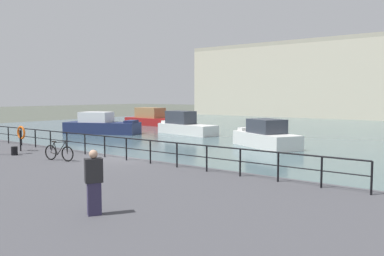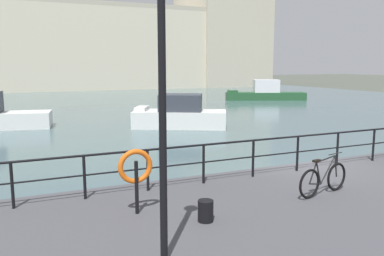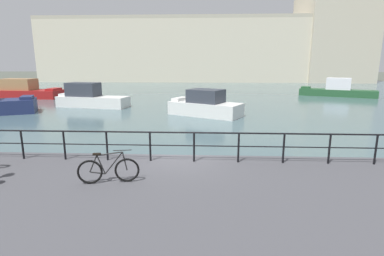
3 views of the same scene
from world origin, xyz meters
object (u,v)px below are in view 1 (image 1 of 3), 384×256
at_px(moored_red_daysailer, 153,119).
at_px(mooring_bollard, 14,151).
at_px(parked_bicycle, 59,153).
at_px(moored_harbor_tender, 101,125).
at_px(life_ring_stand, 21,133).
at_px(moored_blue_motorboat, 266,136).
at_px(moored_white_yacht, 185,125).
at_px(standing_person, 94,182).

distance_m(moored_red_daysailer, mooring_bollard, 31.48).
bearing_deg(moored_red_daysailer, parked_bicycle, -50.52).
bearing_deg(moored_harbor_tender, moored_red_daysailer, 83.76).
distance_m(mooring_bollard, life_ring_stand, 1.72).
distance_m(moored_harbor_tender, parked_bicycle, 21.80).
relative_size(moored_harbor_tender, mooring_bollard, 17.90).
relative_size(moored_red_daysailer, parked_bicycle, 5.03).
height_order(moored_blue_motorboat, mooring_bollard, moored_blue_motorboat).
xyz_separation_m(moored_blue_motorboat, mooring_bollard, (-6.07, -16.21, 0.18)).
height_order(moored_harbor_tender, parked_bicycle, moored_harbor_tender).
relative_size(moored_red_daysailer, mooring_bollard, 19.96).
bearing_deg(moored_harbor_tender, mooring_bollard, -76.09).
bearing_deg(moored_harbor_tender, moored_blue_motorboat, -22.10).
distance_m(moored_white_yacht, mooring_bollard, 21.03).
height_order(moored_blue_motorboat, moored_harbor_tender, moored_harbor_tender).
relative_size(moored_blue_motorboat, moored_harbor_tender, 0.79).
height_order(mooring_bollard, standing_person, standing_person).
height_order(moored_red_daysailer, life_ring_stand, moored_red_daysailer).
bearing_deg(moored_red_daysailer, moored_white_yacht, -28.48).
xyz_separation_m(moored_white_yacht, life_ring_stand, (3.85, -19.39, 0.89)).
bearing_deg(life_ring_stand, moored_red_daysailer, 119.00).
distance_m(parked_bicycle, mooring_bollard, 3.40).
height_order(moored_blue_motorboat, parked_bicycle, moored_blue_motorboat).
bearing_deg(parked_bicycle, moored_harbor_tender, 123.91).
relative_size(moored_blue_motorboat, mooring_bollard, 14.08).
xyz_separation_m(mooring_bollard, standing_person, (11.52, -4.12, 0.64)).
height_order(parked_bicycle, life_ring_stand, life_ring_stand).
distance_m(moored_harbor_tender, life_ring_stand, 18.33).
height_order(parked_bicycle, mooring_bollard, parked_bicycle).
relative_size(moored_blue_motorboat, life_ring_stand, 4.43).
relative_size(moored_white_yacht, standing_person, 4.16).
bearing_deg(moored_blue_motorboat, moored_white_yacht, 7.50).
bearing_deg(moored_blue_motorboat, moored_harbor_tender, 29.90).
distance_m(moored_harbor_tender, mooring_bollard, 19.83).
bearing_deg(moored_harbor_tender, life_ring_stand, -76.96).
xyz_separation_m(moored_blue_motorboat, moored_harbor_tender, (-18.16, -0.48, 0.02)).
distance_m(moored_red_daysailer, moored_harbor_tender, 12.12).
relative_size(moored_blue_motorboat, moored_red_daysailer, 0.71).
xyz_separation_m(moored_white_yacht, moored_red_daysailer, (-10.70, 6.85, -0.03)).
height_order(moored_blue_motorboat, standing_person, standing_person).
bearing_deg(moored_white_yacht, mooring_bollard, 114.01).
relative_size(parked_bicycle, standing_person, 1.03).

